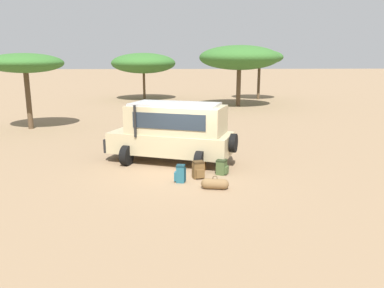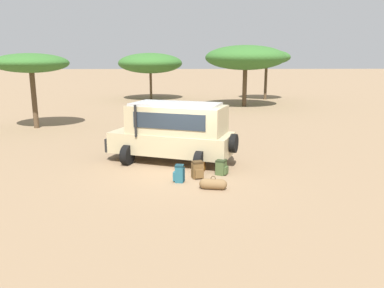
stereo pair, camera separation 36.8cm
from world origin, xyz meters
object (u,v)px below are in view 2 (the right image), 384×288
backpack_near_rear_wheel (200,162)px  backpack_outermost (198,170)px  duffel_bag_low_black_case (213,184)px  acacia_tree_left_mid (150,63)px  backpack_cluster_center (221,167)px  backpack_beside_front_wheel (179,174)px  acacia_tree_centre_back (246,58)px  acacia_tree_right_mid (267,57)px  acacia_tree_far_left (31,64)px  safari_vehicle (174,131)px

backpack_near_rear_wheel → backpack_outermost: size_ratio=1.06×
duffel_bag_low_black_case → acacia_tree_left_mid: size_ratio=0.13×
backpack_near_rear_wheel → backpack_outermost: bearing=-97.8°
acacia_tree_left_mid → backpack_near_rear_wheel: bearing=-82.0°
backpack_cluster_center → backpack_near_rear_wheel: 0.95m
backpack_near_rear_wheel → acacia_tree_left_mid: acacia_tree_left_mid is taller
backpack_beside_front_wheel → acacia_tree_centre_back: acacia_tree_centre_back is taller
acacia_tree_centre_back → acacia_tree_right_mid: size_ratio=1.37×
backpack_near_rear_wheel → acacia_tree_far_left: size_ratio=0.15×
backpack_beside_front_wheel → backpack_outermost: backpack_outermost is taller
acacia_tree_left_mid → acacia_tree_centre_back: 11.11m
backpack_near_rear_wheel → acacia_tree_right_mid: (8.41, 25.89, 4.03)m
backpack_outermost → acacia_tree_right_mid: 28.50m
backpack_cluster_center → acacia_tree_right_mid: (7.65, 26.47, 4.08)m
acacia_tree_right_mid → backpack_near_rear_wheel: bearing=-108.0°
backpack_outermost → acacia_tree_right_mid: size_ratio=0.12×
duffel_bag_low_black_case → acacia_tree_far_left: (-9.89, 11.57, 3.72)m
backpack_outermost → duffel_bag_low_black_case: bearing=-69.1°
acacia_tree_far_left → duffel_bag_low_black_case: bearing=-49.5°
safari_vehicle → acacia_tree_far_left: size_ratio=1.20×
duffel_bag_low_black_case → acacia_tree_right_mid: acacia_tree_right_mid is taller
backpack_outermost → acacia_tree_far_left: bearing=132.2°
backpack_cluster_center → safari_vehicle: bearing=134.6°
backpack_outermost → safari_vehicle: bearing=111.3°
safari_vehicle → acacia_tree_right_mid: acacia_tree_right_mid is taller
backpack_outermost → acacia_tree_left_mid: 27.94m
acacia_tree_left_mid → backpack_outermost: bearing=-82.6°
acacia_tree_far_left → acacia_tree_right_mid: size_ratio=0.87×
safari_vehicle → acacia_tree_right_mid: (9.40, 24.69, 3.06)m
duffel_bag_low_black_case → backpack_beside_front_wheel: bearing=144.9°
safari_vehicle → backpack_beside_front_wheel: 2.78m
backpack_cluster_center → acacia_tree_right_mid: bearing=73.9°
duffel_bag_low_black_case → acacia_tree_centre_back: size_ratio=0.13×
backpack_cluster_center → acacia_tree_right_mid: size_ratio=0.11×
safari_vehicle → backpack_near_rear_wheel: safari_vehicle is taller
acacia_tree_centre_back → acacia_tree_right_mid: (3.29, 6.09, 0.07)m
acacia_tree_far_left → acacia_tree_left_mid: (5.85, 17.09, -0.14)m
backpack_near_rear_wheel → acacia_tree_left_mid: size_ratio=0.10×
duffel_bag_low_black_case → acacia_tree_centre_back: 22.86m
duffel_bag_low_black_case → acacia_tree_left_mid: (-4.03, 28.66, 3.58)m
safari_vehicle → backpack_cluster_center: 2.70m
backpack_outermost → acacia_tree_far_left: size_ratio=0.14×
backpack_beside_front_wheel → duffel_bag_low_black_case: bearing=-35.1°
backpack_near_rear_wheel → safari_vehicle: bearing=129.5°
backpack_outermost → acacia_tree_left_mid: acacia_tree_left_mid is taller
backpack_outermost → backpack_cluster_center: bearing=24.9°
backpack_outermost → backpack_near_rear_wheel: bearing=82.2°
backpack_cluster_center → backpack_beside_front_wheel: bearing=-152.3°
acacia_tree_right_mid → safari_vehicle: bearing=-110.8°
acacia_tree_left_mid → acacia_tree_right_mid: acacia_tree_right_mid is taller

